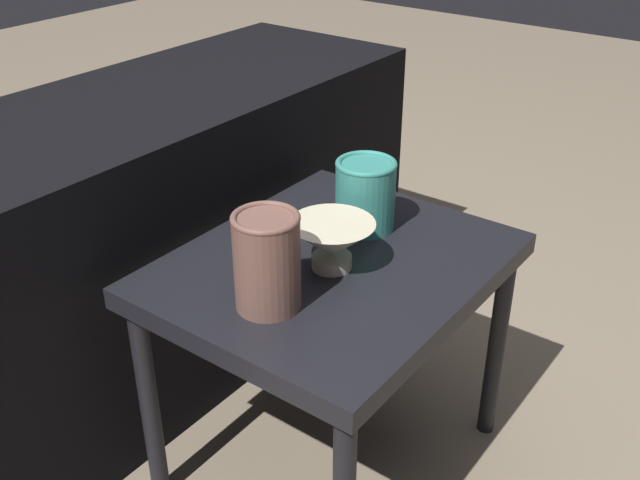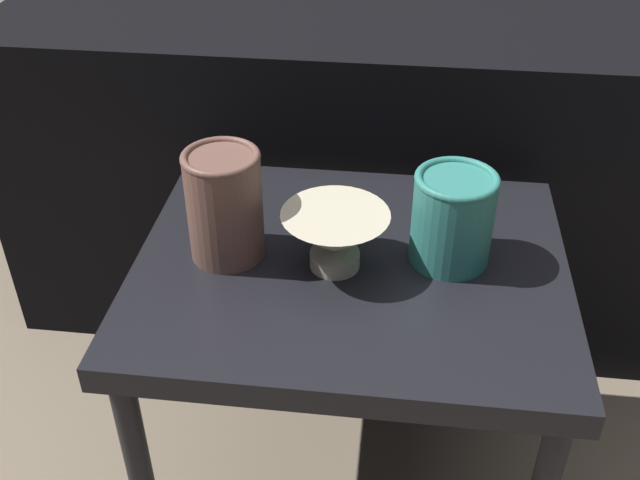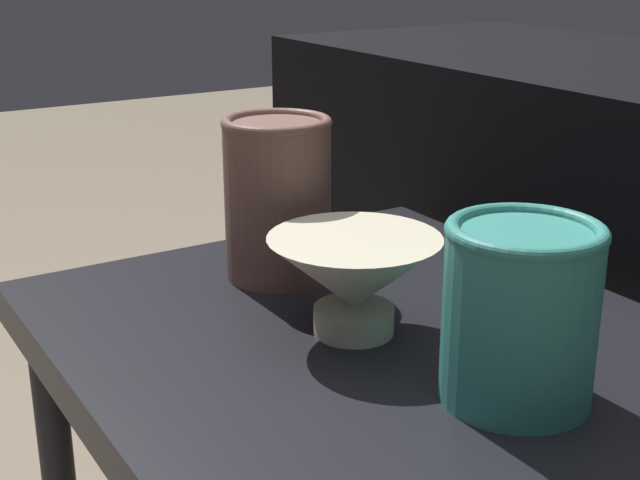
{
  "view_description": "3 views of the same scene",
  "coord_description": "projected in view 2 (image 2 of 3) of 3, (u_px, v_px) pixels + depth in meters",
  "views": [
    {
      "loc": [
        -0.96,
        -0.68,
        1.19
      ],
      "look_at": [
        -0.05,
        -0.01,
        0.56
      ],
      "focal_mm": 42.0,
      "sensor_mm": 36.0,
      "label": 1
    },
    {
      "loc": [
        0.06,
        -0.87,
        1.15
      ],
      "look_at": [
        -0.04,
        -0.02,
        0.54
      ],
      "focal_mm": 42.0,
      "sensor_mm": 36.0,
      "label": 2
    },
    {
      "loc": [
        0.58,
        -0.42,
        0.83
      ],
      "look_at": [
        -0.05,
        -0.03,
        0.57
      ],
      "focal_mm": 50.0,
      "sensor_mm": 36.0,
      "label": 3
    }
  ],
  "objects": [
    {
      "name": "vase_colorful_right",
      "position": [
        453.0,
        217.0,
        1.06
      ],
      "size": [
        0.12,
        0.12,
        0.14
      ],
      "color": "teal",
      "rests_on": "table"
    },
    {
      "name": "couch_backdrop",
      "position": [
        371.0,
        166.0,
        1.64
      ],
      "size": [
        1.51,
        0.5,
        0.67
      ],
      "color": "black",
      "rests_on": "ground_plane"
    },
    {
      "name": "ground_plane",
      "position": [
        345.0,
        474.0,
        1.38
      ],
      "size": [
        8.0,
        8.0,
        0.0
      ],
      "primitive_type": "plane",
      "color": "#7F705B"
    },
    {
      "name": "bowl",
      "position": [
        335.0,
        235.0,
        1.05
      ],
      "size": [
        0.15,
        0.15,
        0.09
      ],
      "color": "beige",
      "rests_on": "table"
    },
    {
      "name": "vase_textured_left",
      "position": [
        225.0,
        203.0,
        1.06
      ],
      "size": [
        0.11,
        0.11,
        0.17
      ],
      "color": "brown",
      "rests_on": "table"
    },
    {
      "name": "table",
      "position": [
        350.0,
        292.0,
        1.13
      ],
      "size": [
        0.63,
        0.52,
        0.49
      ],
      "color": "black",
      "rests_on": "ground_plane"
    }
  ]
}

